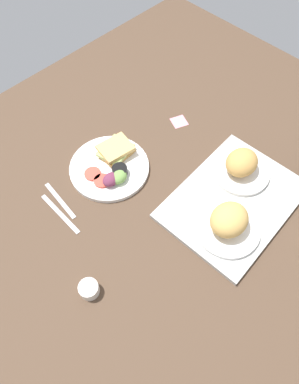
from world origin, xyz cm
name	(u,v)px	position (x,y,z in cm)	size (l,w,h in cm)	color
ground_plane	(147,192)	(0.00, 0.00, -1.50)	(190.00, 150.00, 3.00)	#4C3828
serving_tray	(233,201)	(-16.36, 23.37, 0.80)	(45.00, 33.00, 1.60)	#B2B2AD
bread_plate_near	(241,166)	(-26.25, 17.94, 5.20)	(19.41, 19.41, 9.23)	white
bread_plate_far	(229,223)	(-6.39, 28.00, 5.57)	(20.04, 20.04, 9.84)	white
plate_with_salad	(111,166)	(2.74, -14.84, 1.75)	(27.53, 27.53, 5.40)	white
espresso_cup	(89,289)	(35.58, 12.65, 2.00)	(5.60, 5.60, 4.00)	silver
fork	(60,200)	(23.41, -17.25, 0.25)	(17.00, 1.40, 0.50)	#B7B7BC
knife	(60,214)	(26.41, -13.25, 0.25)	(19.00, 1.40, 0.50)	#B7B7BC
sticky_note	(179,122)	(-30.23, -13.08, 0.06)	(5.60, 5.60, 0.12)	pink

